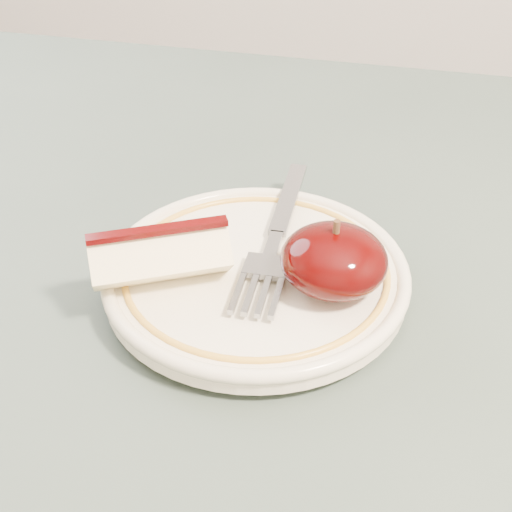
% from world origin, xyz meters
% --- Properties ---
extents(table, '(0.90, 0.90, 0.75)m').
position_xyz_m(table, '(0.00, 0.00, 0.66)').
color(table, brown).
rests_on(table, ground).
extents(plate, '(0.19, 0.19, 0.02)m').
position_xyz_m(plate, '(0.06, 0.05, 0.76)').
color(plate, '#EEE5C7').
rests_on(plate, table).
extents(apple_half, '(0.06, 0.06, 0.05)m').
position_xyz_m(apple_half, '(0.11, 0.04, 0.79)').
color(apple_half, black).
rests_on(apple_half, plate).
extents(apple_wedge, '(0.09, 0.07, 0.04)m').
position_xyz_m(apple_wedge, '(0.01, 0.02, 0.79)').
color(apple_wedge, '#FFF1BB').
rests_on(apple_wedge, plate).
extents(fork, '(0.03, 0.17, 0.00)m').
position_xyz_m(fork, '(0.07, 0.08, 0.77)').
color(fork, gray).
rests_on(fork, plate).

